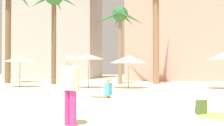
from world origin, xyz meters
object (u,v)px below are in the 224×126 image
palm_tree_right (120,21)px  backpack (201,107)px  cafe_umbrella_3 (88,57)px  person_mid_center (70,87)px  cafe_umbrella_1 (128,59)px  palm_tree_center (54,5)px  cafe_umbrella_0 (20,59)px  person_far_left (105,91)px

palm_tree_right → backpack: palm_tree_right is taller
cafe_umbrella_3 → person_mid_center: bearing=-78.2°
palm_tree_right → cafe_umbrella_1: 6.81m
palm_tree_center → cafe_umbrella_0: size_ratio=3.74×
cafe_umbrella_0 → backpack: 15.42m
cafe_umbrella_0 → palm_tree_center: bearing=75.6°
cafe_umbrella_0 → person_mid_center: cafe_umbrella_0 is taller
backpack → cafe_umbrella_3: bearing=-9.3°
cafe_umbrella_3 → backpack: 12.05m
palm_tree_right → person_far_left: (0.75, -11.94, -5.43)m
palm_tree_right → person_far_left: size_ratio=7.04×
cafe_umbrella_1 → cafe_umbrella_3: size_ratio=1.09×
palm_tree_right → palm_tree_center: bearing=-165.6°
cafe_umbrella_0 → cafe_umbrella_3: bearing=-1.6°
palm_tree_right → person_mid_center: size_ratio=4.32×
cafe_umbrella_0 → backpack: (11.18, -10.45, -1.89)m
cafe_umbrella_1 → cafe_umbrella_3: (-2.83, -0.18, 0.19)m
person_far_left → palm_tree_center: bearing=-41.1°
palm_tree_center → backpack: (10.13, -14.54, -6.89)m
cafe_umbrella_3 → person_mid_center: size_ratio=1.46×
palm_tree_center → cafe_umbrella_1: size_ratio=3.36×
palm_tree_center → cafe_umbrella_0: palm_tree_center is taller
cafe_umbrella_0 → backpack: bearing=-43.1°
cafe_umbrella_3 → cafe_umbrella_1: bearing=3.5°
backpack → cafe_umbrella_1: bearing=-22.8°
palm_tree_right → backpack: size_ratio=16.95×
palm_tree_center → palm_tree_right: bearing=14.4°
palm_tree_center → cafe_umbrella_0: bearing=-104.4°
backpack → person_far_left: size_ratio=0.42×
cafe_umbrella_3 → palm_tree_center: bearing=134.8°
person_far_left → palm_tree_right: bearing=-69.5°
cafe_umbrella_1 → person_far_left: size_ratio=2.58×
cafe_umbrella_0 → person_mid_center: size_ratio=1.42×
person_far_left → cafe_umbrella_1: bearing=-77.7°
cafe_umbrella_3 → person_far_left: bearing=-69.5°
palm_tree_right → cafe_umbrella_0: size_ratio=3.04×
palm_tree_center → person_mid_center: 19.02m
palm_tree_center → cafe_umbrella_3: (4.21, -4.24, -4.87)m
person_far_left → person_mid_center: size_ratio=0.61×
cafe_umbrella_1 → backpack: size_ratio=6.22×
backpack → person_mid_center: (-3.32, -2.11, 0.70)m
palm_tree_right → person_mid_center: (1.03, -18.13, -4.86)m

